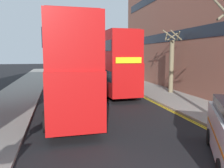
% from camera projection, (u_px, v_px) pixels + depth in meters
% --- Properties ---
extents(sidewalk_right, '(4.00, 80.00, 0.14)m').
position_uv_depth(sidewalk_right, '(162.00, 94.00, 21.62)').
color(sidewalk_right, gray).
rests_on(sidewalk_right, ground).
extents(sidewalk_left, '(4.00, 80.00, 0.14)m').
position_uv_depth(sidewalk_left, '(13.00, 100.00, 18.66)').
color(sidewalk_left, gray).
rests_on(sidewalk_left, ground).
extents(kerb_line_outer, '(0.10, 56.00, 0.01)m').
position_uv_depth(kerb_line_outer, '(150.00, 100.00, 19.22)').
color(kerb_line_outer, yellow).
rests_on(kerb_line_outer, ground).
extents(kerb_line_inner, '(0.10, 56.00, 0.01)m').
position_uv_depth(kerb_line_inner, '(148.00, 100.00, 19.19)').
color(kerb_line_inner, yellow).
rests_on(kerb_line_inner, ground).
extents(double_decker_bus_away, '(2.98, 10.86, 5.64)m').
position_uv_depth(double_decker_bus_away, '(67.00, 66.00, 14.39)').
color(double_decker_bus_away, '#B20F0F').
rests_on(double_decker_bus_away, ground).
extents(double_decker_bus_oncoming, '(3.16, 10.91, 5.64)m').
position_uv_depth(double_decker_bus_oncoming, '(109.00, 62.00, 22.24)').
color(double_decker_bus_oncoming, '#B20F0F').
rests_on(double_decker_bus_oncoming, ground).
extents(pedestrian_far, '(0.34, 0.22, 1.62)m').
position_uv_depth(pedestrian_far, '(134.00, 76.00, 29.49)').
color(pedestrian_far, '#2D2D38').
rests_on(pedestrian_far, sidewalk_right).
extents(street_tree_near, '(1.66, 1.74, 5.81)m').
position_uv_depth(street_tree_near, '(171.00, 64.00, 21.79)').
color(street_tree_near, '#6B6047').
rests_on(street_tree_near, sidewalk_right).
extents(street_tree_mid, '(2.18, 2.17, 5.32)m').
position_uv_depth(street_tree_mid, '(131.00, 63.00, 29.68)').
color(street_tree_mid, '#6B6047').
rests_on(street_tree_mid, sidewalk_right).
extents(townhouse_terrace_right, '(10.08, 28.00, 14.53)m').
position_uv_depth(townhouse_terrace_right, '(209.00, 22.00, 25.70)').
color(townhouse_terrace_right, brown).
rests_on(townhouse_terrace_right, ground).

